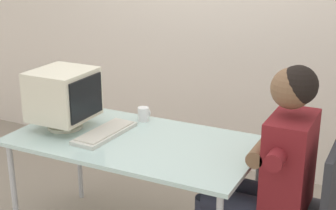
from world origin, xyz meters
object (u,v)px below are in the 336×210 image
Objects in this scene: crt_monitor at (64,95)px; keyboard at (105,133)px; person_seated at (269,166)px; desk_mug at (144,114)px; office_chair at (302,209)px; desk at (135,147)px.

crt_monitor reaches higher than keyboard.
person_seated is 13.68× the size of desk_mug.
office_chair is 0.29m from person_seated.
crt_monitor is 0.30× the size of person_seated.
office_chair is (1.01, 0.04, -0.19)m from desk.
crt_monitor is at bearing -176.36° from desk.
crt_monitor is 0.79× the size of keyboard.
keyboard is 1.23m from office_chair.
keyboard is at bearing 1.76° from crt_monitor.
crt_monitor is 0.54m from desk_mug.
desk is 0.56m from crt_monitor.
desk is 1.03m from office_chair.
desk is 1.70× the size of office_chair.
desk is at bearing -177.77° from office_chair.
desk_mug is at bearing 41.29° from crt_monitor.
desk_mug reaches higher than keyboard.
person_seated is at bearing 3.09° from crt_monitor.
keyboard is 0.34m from desk_mug.
desk is 0.21m from keyboard.
person_seated is (0.82, 0.04, 0.03)m from desk.
desk_mug is at bearing 109.14° from desk.
person_seated is at bearing -16.04° from desk_mug.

